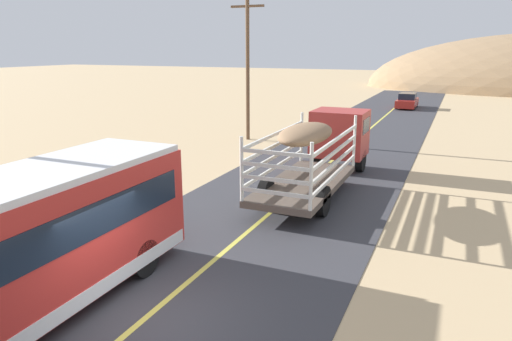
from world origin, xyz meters
name	(u,v)px	position (x,y,z in m)	size (l,w,h in m)	color
ground_plane	(146,319)	(0.00, 0.00, 0.00)	(240.00, 240.00, 0.00)	tan
road_surface	(146,318)	(0.00, 0.00, 0.01)	(8.00, 120.00, 0.02)	#38383D
road_centre_line	(146,318)	(0.00, 0.00, 0.02)	(0.16, 117.60, 0.00)	#D8CC4C
livestock_truck	(328,142)	(0.71, 12.38, 1.79)	(2.53, 9.70, 3.02)	#B2332D
car_far	(407,101)	(1.09, 40.75, 0.69)	(1.80, 4.40, 1.46)	#B2261E
power_pole_mid	(248,65)	(-6.61, 19.84, 4.73)	(2.20, 0.24, 8.86)	brown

